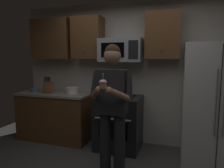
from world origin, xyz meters
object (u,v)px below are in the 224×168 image
oven_range (119,122)px  knife_block (48,87)px  bowl_large_white (72,90)px  microwave (121,50)px  bowl_small_colored (34,90)px  cupcake (103,84)px  refrigerator (215,104)px  person (112,103)px

oven_range → knife_block: size_ratio=2.91×
oven_range → bowl_large_white: (-0.94, 0.05, 0.52)m
oven_range → microwave: microwave is taller
bowl_small_colored → cupcake: 2.25m
refrigerator → bowl_small_colored: size_ratio=11.93×
oven_range → cupcake: cupcake is taller
oven_range → knife_block: (-1.41, -0.03, 0.57)m
cupcake → knife_block: bearing=143.5°
microwave → refrigerator: (1.50, -0.16, -0.82)m
knife_block → cupcake: 1.97m
refrigerator → oven_range: bearing=178.5°
oven_range → cupcake: bearing=-82.5°
microwave → cupcake: bearing=-83.2°
knife_block → bowl_large_white: (0.47, 0.08, -0.06)m
microwave → bowl_large_white: bearing=-176.0°
refrigerator → cupcake: bearing=-139.3°
oven_range → person: bearing=-79.7°
oven_range → person: person is taller
bowl_large_white → bowl_small_colored: (-0.80, -0.08, -0.02)m
knife_block → cupcake: cupcake is taller
microwave → bowl_small_colored: microwave is taller
microwave → knife_block: bearing=-174.0°
bowl_small_colored → bowl_large_white: bearing=5.5°
oven_range → refrigerator: (1.50, -0.04, 0.44)m
person → cupcake: person is taller
bowl_small_colored → person: bearing=-23.9°
microwave → refrigerator: bearing=-6.0°
oven_range → knife_block: knife_block is taller
person → cupcake: (0.00, -0.33, 0.30)m
bowl_small_colored → cupcake: (1.89, -1.17, 0.33)m
oven_range → bowl_small_colored: bearing=-179.3°
microwave → cupcake: (0.16, -1.31, -0.43)m
refrigerator → knife_block: 2.92m
oven_range → bowl_large_white: bowl_large_white is taller
oven_range → bowl_small_colored: 1.81m
knife_block → bowl_large_white: size_ratio=1.30×
bowl_small_colored → refrigerator: bearing=-0.3°
bowl_large_white → knife_block: bearing=-170.0°
microwave → person: bearing=-80.9°
person → cupcake: 0.44m
bowl_large_white → cupcake: 1.69m
microwave → person: microwave is taller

